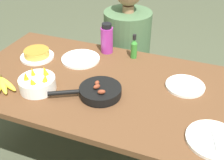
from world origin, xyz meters
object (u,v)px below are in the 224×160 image
at_px(skillet, 99,91).
at_px(fruit_bowl_mango, 37,83).
at_px(frittata_plate_center, 37,54).
at_px(empty_plate_far_left, 214,140).
at_px(empty_plate_mid_edge, 81,59).
at_px(person_figure, 126,63).
at_px(hot_sauce_bottle, 134,48).
at_px(water_bottle, 107,39).
at_px(empty_plate_near_front, 185,86).

distance_m(skillet, fruit_bowl_mango, 0.35).
relative_size(frittata_plate_center, empty_plate_far_left, 0.89).
distance_m(empty_plate_mid_edge, person_figure, 0.58).
bearing_deg(fruit_bowl_mango, hot_sauce_bottle, 54.23).
height_order(frittata_plate_center, hot_sauce_bottle, hot_sauce_bottle).
distance_m(frittata_plate_center, person_figure, 0.78).
xyz_separation_m(hot_sauce_bottle, person_figure, (-0.15, 0.33, -0.33)).
relative_size(empty_plate_mid_edge, person_figure, 0.22).
distance_m(empty_plate_mid_edge, hot_sauce_bottle, 0.36).
height_order(empty_plate_far_left, water_bottle, water_bottle).
xyz_separation_m(skillet, empty_plate_near_front, (0.43, 0.25, -0.02)).
xyz_separation_m(empty_plate_near_front, empty_plate_far_left, (0.19, -0.38, -0.00)).
relative_size(empty_plate_mid_edge, fruit_bowl_mango, 1.24).
relative_size(empty_plate_near_front, hot_sauce_bottle, 1.32).
relative_size(skillet, water_bottle, 1.77).
bearing_deg(frittata_plate_center, person_figure, 51.88).
bearing_deg(empty_plate_far_left, empty_plate_mid_edge, 153.35).
bearing_deg(frittata_plate_center, empty_plate_near_front, 0.68).
relative_size(empty_plate_near_front, empty_plate_mid_edge, 0.88).
bearing_deg(empty_plate_far_left, empty_plate_near_front, 116.20).
height_order(empty_plate_mid_edge, fruit_bowl_mango, fruit_bowl_mango).
distance_m(empty_plate_far_left, empty_plate_mid_edge, 0.99).
bearing_deg(hot_sauce_bottle, water_bottle, 176.73).
xyz_separation_m(skillet, empty_plate_far_left, (0.61, -0.13, -0.02)).
bearing_deg(empty_plate_near_front, hot_sauce_bottle, 149.18).
relative_size(skillet, fruit_bowl_mango, 1.82).
bearing_deg(person_figure, skillet, -82.48).
relative_size(skillet, frittata_plate_center, 1.66).
xyz_separation_m(frittata_plate_center, water_bottle, (0.41, 0.25, 0.07)).
distance_m(skillet, empty_plate_near_front, 0.49).
bearing_deg(fruit_bowl_mango, water_bottle, 70.67).
relative_size(skillet, empty_plate_near_front, 1.67).
height_order(empty_plate_mid_edge, person_figure, person_figure).
relative_size(empty_plate_far_left, person_figure, 0.22).
bearing_deg(empty_plate_mid_edge, skillet, -49.40).
bearing_deg(empty_plate_far_left, skillet, 168.17).
bearing_deg(skillet, empty_plate_near_front, -178.40).
distance_m(fruit_bowl_mango, hot_sauce_bottle, 0.67).
bearing_deg(empty_plate_near_front, fruit_bowl_mango, -157.52).
bearing_deg(water_bottle, empty_plate_near_front, -22.37).
bearing_deg(skillet, empty_plate_far_left, 139.60).
relative_size(empty_plate_far_left, fruit_bowl_mango, 1.23).
xyz_separation_m(empty_plate_far_left, person_figure, (-0.72, 0.94, -0.26)).
bearing_deg(empty_plate_near_front, skillet, -149.84).
bearing_deg(skillet, fruit_bowl_mango, -16.91).
xyz_separation_m(skillet, frittata_plate_center, (-0.55, 0.24, -0.00)).
height_order(frittata_plate_center, empty_plate_far_left, frittata_plate_center).
bearing_deg(empty_plate_near_front, frittata_plate_center, -179.32).
height_order(skillet, water_bottle, water_bottle).
distance_m(frittata_plate_center, water_bottle, 0.48).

